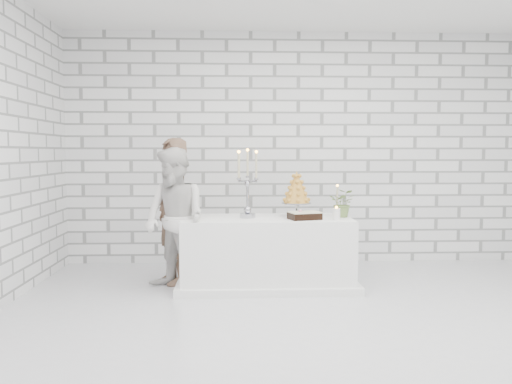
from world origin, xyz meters
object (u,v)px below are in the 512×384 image
object	(u,v)px
cake_table	(267,252)
groom	(173,211)
candelabra	(248,183)
bride	(175,220)
croquembouche	(296,194)

from	to	relation	value
cake_table	groom	size ratio (longest dim) A/B	1.12
cake_table	candelabra	world-z (taller)	candelabra
groom	candelabra	bearing A→B (deg)	52.37
cake_table	candelabra	size ratio (longest dim) A/B	2.43
bride	croquembouche	size ratio (longest dim) A/B	3.03
bride	croquembouche	bearing A→B (deg)	52.03
groom	candelabra	distance (m)	0.90
bride	candelabra	world-z (taller)	bride
cake_table	bride	xyz separation A→B (m)	(-0.97, -0.15, 0.38)
groom	bride	xyz separation A→B (m)	(0.06, -0.36, -0.05)
bride	candelabra	xyz separation A→B (m)	(0.76, 0.15, 0.37)
bride	croquembouche	xyz separation A→B (m)	(1.29, 0.23, 0.25)
groom	cake_table	bearing A→B (deg)	55.27
bride	candelabra	distance (m)	0.86
bride	croquembouche	distance (m)	1.34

